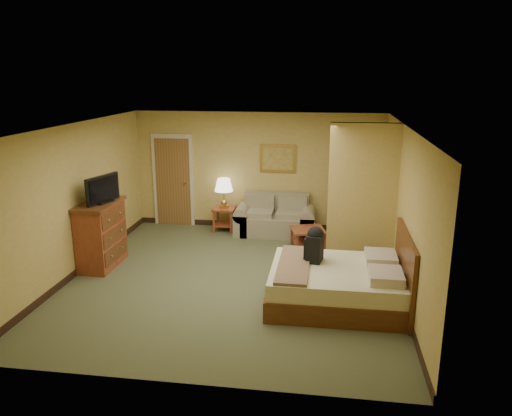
% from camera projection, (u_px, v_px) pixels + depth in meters
% --- Properties ---
extents(floor, '(6.00, 6.00, 0.00)m').
position_uv_depth(floor, '(234.00, 279.00, 8.55)').
color(floor, '#505738').
rests_on(floor, ground).
extents(ceiling, '(6.00, 6.00, 0.00)m').
position_uv_depth(ceiling, '(232.00, 126.00, 7.86)').
color(ceiling, white).
rests_on(ceiling, back_wall).
extents(back_wall, '(5.50, 0.02, 2.60)m').
position_uv_depth(back_wall, '(258.00, 171.00, 11.07)').
color(back_wall, tan).
rests_on(back_wall, floor).
extents(left_wall, '(0.02, 6.00, 2.60)m').
position_uv_depth(left_wall, '(76.00, 200.00, 8.58)').
color(left_wall, tan).
rests_on(left_wall, floor).
extents(right_wall, '(0.02, 6.00, 2.60)m').
position_uv_depth(right_wall, '(405.00, 212.00, 7.82)').
color(right_wall, tan).
rests_on(right_wall, floor).
extents(partition, '(1.20, 0.15, 2.60)m').
position_uv_depth(partition, '(362.00, 197.00, 8.79)').
color(partition, tan).
rests_on(partition, floor).
extents(door, '(0.94, 0.16, 2.10)m').
position_uv_depth(door, '(173.00, 181.00, 11.37)').
color(door, beige).
rests_on(door, floor).
extents(baseboard, '(5.50, 0.02, 0.12)m').
position_uv_depth(baseboard, '(258.00, 225.00, 11.38)').
color(baseboard, black).
rests_on(baseboard, floor).
extents(loveseat, '(1.73, 0.80, 0.88)m').
position_uv_depth(loveseat, '(275.00, 221.00, 10.87)').
color(loveseat, gray).
rests_on(loveseat, floor).
extents(side_table, '(0.48, 0.48, 0.53)m').
position_uv_depth(side_table, '(224.00, 216.00, 11.08)').
color(side_table, maroon).
rests_on(side_table, floor).
extents(table_lamp, '(0.40, 0.40, 0.66)m').
position_uv_depth(table_lamp, '(224.00, 186.00, 10.90)').
color(table_lamp, '#BA9344').
rests_on(table_lamp, side_table).
extents(coffee_table, '(0.78, 0.78, 0.41)m').
position_uv_depth(coffee_table, '(308.00, 235.00, 9.95)').
color(coffee_table, maroon).
rests_on(coffee_table, floor).
extents(wall_picture, '(0.80, 0.04, 0.62)m').
position_uv_depth(wall_picture, '(278.00, 159.00, 10.90)').
color(wall_picture, '#B78E3F').
rests_on(wall_picture, back_wall).
extents(dresser, '(0.59, 1.12, 1.20)m').
position_uv_depth(dresser, '(101.00, 234.00, 8.99)').
color(dresser, maroon).
rests_on(dresser, floor).
extents(tv, '(0.29, 0.79, 0.49)m').
position_uv_depth(tv, '(103.00, 190.00, 8.76)').
color(tv, black).
rests_on(tv, dresser).
extents(bed, '(2.09, 1.78, 1.15)m').
position_uv_depth(bed, '(342.00, 284.00, 7.59)').
color(bed, '#502812').
rests_on(bed, floor).
extents(backpack, '(0.27, 0.36, 0.57)m').
position_uv_depth(backpack, '(315.00, 243.00, 7.74)').
color(backpack, black).
rests_on(backpack, bed).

